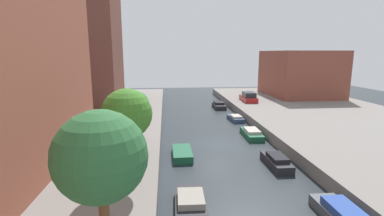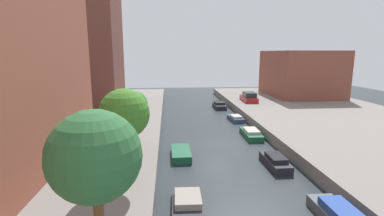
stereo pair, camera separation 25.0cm
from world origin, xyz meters
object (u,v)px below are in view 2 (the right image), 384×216
Objects in this scene: moored_boat_right_1 at (339,216)px; moored_boat_right_5 at (219,106)px; moored_boat_left_1 at (188,203)px; street_tree_1 at (124,114)px; apartment_tower_far at (79,16)px; moored_boat_right_2 at (275,162)px; moored_boat_left_2 at (181,154)px; street_tree_0 at (95,157)px; moored_boat_right_4 at (235,118)px; low_block_right at (300,73)px; moored_boat_right_3 at (251,134)px; parked_car at (249,97)px; street_tree_2 at (135,105)px.

moored_boat_right_1 reaches higher than moored_boat_right_5.
street_tree_1 is at bearing 157.02° from moored_boat_left_1.
apartment_tower_far is 32.23m from moored_boat_right_2.
moored_boat_left_2 is at bearing 127.10° from moored_boat_right_1.
street_tree_0 is 1.66× the size of moored_boat_left_2.
low_block_right is at bearing 43.14° from moored_boat_right_4.
apartment_tower_far reaches higher than moored_boat_left_2.
apartment_tower_far is 35.32m from low_block_right.
street_tree_1 is 11.55m from moored_boat_right_2.
street_tree_0 is 11.75m from moored_boat_right_1.
apartment_tower_far is at bearing 142.72° from moored_boat_right_3.
street_tree_1 is at bearing 90.00° from street_tree_0.
moored_boat_right_2 is at bearing -91.91° from moored_boat_right_4.
moored_boat_left_2 is (12.73, -19.92, -12.67)m from apartment_tower_far.
moored_boat_right_4 is (7.15, 11.51, 0.02)m from moored_boat_left_2.
street_tree_0 is 1.20× the size of parked_car.
moored_boat_right_2 is at bearing -5.93° from street_tree_2.
parked_car is 29.11m from moored_boat_right_1.
street_tree_1 is 4.79m from street_tree_2.
street_tree_0 is 35.08m from parked_car.
apartment_tower_far is at bearing 114.77° from moored_boat_left_1.
moored_boat_right_2 is 7.36m from moored_boat_right_3.
moored_boat_left_1 is at bearing -90.10° from moored_boat_left_2.
street_tree_0 reaches higher than moored_boat_right_5.
moored_boat_right_3 is (-0.06, 14.29, -0.06)m from moored_boat_right_1.
moored_boat_right_4 is (-0.01, 20.99, -0.09)m from moored_boat_right_1.
moored_boat_left_1 is 8.43m from moored_boat_right_2.
parked_car is at bearing 74.87° from moored_boat_right_3.
street_tree_1 is 1.64× the size of moored_boat_right_4.
moored_boat_left_1 is (3.26, 4.86, -4.48)m from street_tree_0.
low_block_right is 2.34× the size of street_tree_0.
moored_boat_right_1 is at bearing -89.97° from moored_boat_right_4.
moored_boat_left_2 is 8.58m from moored_boat_right_3.
street_tree_1 is 1.35× the size of moored_boat_right_3.
moored_boat_right_3 is (-3.93, -14.54, -1.23)m from parked_car.
low_block_right is 44.61m from street_tree_0.
moored_boat_right_5 is at bearing 64.76° from street_tree_2.
moored_boat_right_2 is (-0.48, 6.95, -0.01)m from moored_boat_right_1.
street_tree_0 reaches higher than parked_car.
moored_boat_right_5 is at bearing -160.29° from low_block_right.
street_tree_0 is 7.37m from moored_boat_left_1.
street_tree_2 reaches higher than moored_boat_left_2.
street_tree_2 is 23.56m from moored_boat_right_5.
apartment_tower_far reaches higher than street_tree_0.
moored_boat_left_1 is at bearing -112.25° from parked_car.
moored_boat_right_3 is (10.37, 6.31, -4.15)m from street_tree_2.
moored_boat_right_1 is 1.13× the size of moored_boat_right_4.
moored_boat_left_2 is 11.88m from moored_boat_right_1.
parked_car reaches higher than moored_boat_right_1.
street_tree_0 is at bearing -90.00° from street_tree_2.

